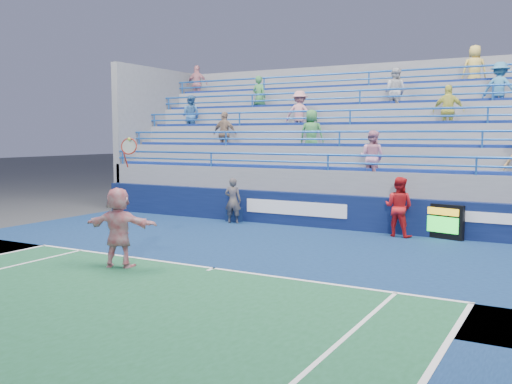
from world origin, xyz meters
The scene contains 8 objects.
ground centered at (0.00, 0.00, 0.00)m, with size 120.00×120.00×0.00m, color #333538.
sponsor_wall centered at (0.00, 6.50, 0.55)m, with size 18.00×0.32×1.10m.
bleacher_stand centered at (0.00, 10.27, 1.55)m, with size 18.00×5.60×6.13m.
serve_speed_board centered at (3.59, 6.36, 0.51)m, with size 1.45×0.53×1.01m.
judge_chair centered at (-3.24, 6.31, 0.29)m, with size 0.59×0.60×0.89m.
tennis_player centered at (-1.96, -0.88, 0.92)m, with size 1.77×1.00×2.93m.
line_judge centered at (-3.09, 5.88, 0.78)m, with size 0.57×0.37×1.55m, color #121833.
ball_girl centered at (2.49, 6.07, 0.88)m, with size 0.86×0.67×1.77m, color red.
Camera 1 is at (6.90, -10.43, 2.97)m, focal length 40.00 mm.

